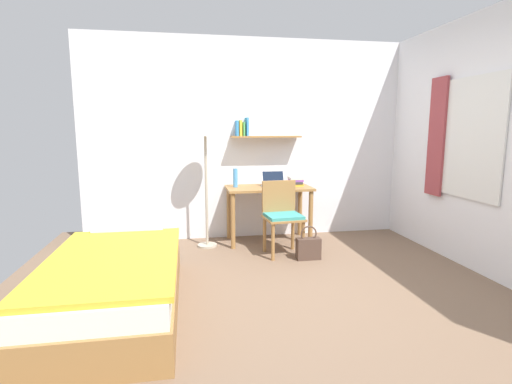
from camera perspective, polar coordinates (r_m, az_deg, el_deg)
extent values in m
plane|color=brown|center=(3.53, 5.38, -14.98)|extent=(5.28, 5.28, 0.00)
cube|color=white|center=(5.20, -0.38, 7.62)|extent=(4.40, 0.05, 2.60)
cube|color=#9E703D|center=(5.10, 1.46, 8.08)|extent=(0.90, 0.22, 0.02)
cube|color=#3384C6|center=(5.05, -2.80, 9.29)|extent=(0.03, 0.16, 0.19)
cube|color=gold|center=(5.06, -2.33, 9.31)|extent=(0.03, 0.16, 0.20)
cube|color=#4CA856|center=(5.06, -1.84, 9.17)|extent=(0.02, 0.17, 0.17)
cube|color=#3384C6|center=(5.06, -1.36, 9.50)|extent=(0.03, 0.18, 0.23)
cube|color=white|center=(4.25, 33.18, 5.77)|extent=(0.05, 4.40, 2.60)
cube|color=silver|center=(4.56, 29.02, 6.88)|extent=(0.02, 0.86, 1.24)
cube|color=white|center=(4.56, 29.11, 6.87)|extent=(0.01, 0.80, 1.18)
cube|color=#993D42|center=(4.98, 24.87, 7.28)|extent=(0.03, 0.28, 1.34)
cube|color=#9E703D|center=(3.43, -19.54, -13.68)|extent=(0.95, 1.99, 0.28)
cube|color=silver|center=(3.36, -19.75, -10.21)|extent=(0.91, 1.93, 0.16)
cube|color=gold|center=(3.21, -20.20, -9.22)|extent=(0.97, 1.63, 0.04)
cube|color=white|center=(4.06, -18.04, -4.87)|extent=(0.66, 0.28, 0.10)
cube|color=#9E703D|center=(4.96, 1.87, 0.59)|extent=(1.07, 0.56, 0.03)
cylinder|color=#9E703D|center=(4.73, -3.39, -4.27)|extent=(0.06, 0.06, 0.69)
cylinder|color=#9E703D|center=(4.94, 7.98, -3.78)|extent=(0.06, 0.06, 0.69)
cylinder|color=#9E703D|center=(5.18, -3.99, -3.09)|extent=(0.06, 0.06, 0.69)
cylinder|color=#9E703D|center=(5.37, 6.45, -2.69)|extent=(0.06, 0.06, 0.69)
cube|color=#9E703D|center=(4.49, 4.05, -3.87)|extent=(0.46, 0.43, 0.03)
cube|color=teal|center=(4.49, 4.05, -3.49)|extent=(0.42, 0.40, 0.04)
cube|color=#9E703D|center=(4.61, 3.35, -0.58)|extent=(0.41, 0.07, 0.37)
cylinder|color=#9E703D|center=(4.34, 2.50, -7.33)|extent=(0.04, 0.04, 0.42)
cylinder|color=#9E703D|center=(4.46, 6.89, -6.94)|extent=(0.04, 0.04, 0.42)
cylinder|color=#9E703D|center=(4.64, 1.26, -6.23)|extent=(0.04, 0.04, 0.42)
cylinder|color=#9E703D|center=(4.75, 5.39, -5.90)|extent=(0.04, 0.04, 0.42)
cylinder|color=#B2A893|center=(4.94, -7.11, -7.73)|extent=(0.24, 0.24, 0.02)
cylinder|color=#B2A893|center=(4.78, -7.27, 0.10)|extent=(0.03, 0.03, 1.34)
cone|color=silver|center=(4.72, -7.47, 9.48)|extent=(0.36, 0.36, 0.22)
cube|color=#B7BABF|center=(4.97, 2.67, 0.84)|extent=(0.31, 0.22, 0.01)
cube|color=#B7BABF|center=(5.02, 2.51, 2.10)|extent=(0.30, 0.09, 0.19)
cube|color=black|center=(5.02, 2.52, 2.08)|extent=(0.27, 0.07, 0.16)
cylinder|color=#4C99DB|center=(4.92, -3.03, 2.08)|extent=(0.06, 0.06, 0.24)
cube|color=gold|center=(5.09, 5.84, 1.09)|extent=(0.16, 0.20, 0.03)
cube|color=#333338|center=(5.08, 5.76, 1.42)|extent=(0.15, 0.22, 0.03)
cube|color=purple|center=(5.08, 5.81, 1.74)|extent=(0.19, 0.20, 0.03)
cube|color=silver|center=(5.07, 5.78, 2.07)|extent=(0.17, 0.19, 0.03)
cube|color=#4C382D|center=(4.44, 7.67, -8.21)|extent=(0.27, 0.12, 0.24)
torus|color=#4C382D|center=(4.40, 7.71, -6.09)|extent=(0.19, 0.02, 0.19)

